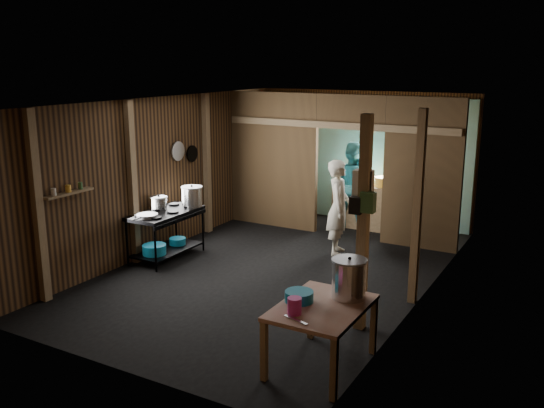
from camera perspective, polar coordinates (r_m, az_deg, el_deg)
The scene contains 42 objects.
floor at distance 9.25m, azimuth 0.61°, elevation -6.37°, with size 4.50×7.00×0.00m, color black.
ceiling at distance 8.71m, azimuth 0.66°, elevation 9.91°, with size 4.50×7.00×0.00m, color #494641.
wall_back at distance 12.02m, azimuth 8.73°, elevation 4.58°, with size 4.50×0.00×2.60m, color #54361B.
wall_front at distance 6.16m, azimuth -15.31°, elevation -4.56°, with size 4.50×0.00×2.60m, color #54361B.
wall_left at distance 10.14m, azimuth -10.58°, elevation 2.82°, with size 0.00×7.00×2.60m, color #54361B.
wall_right at distance 8.08m, azimuth 14.76°, elevation -0.20°, with size 0.00×7.00×2.60m, color #54361B.
partition_left at distance 11.41m, azimuth 0.13°, elevation 4.26°, with size 1.85×0.10×2.60m, color brown.
partition_right at distance 10.33m, azimuth 14.32°, elevation 2.82°, with size 1.35×0.10×2.60m, color brown.
partition_header at distance 10.61m, azimuth 7.66°, elevation 8.86°, with size 1.30×0.10×0.60m, color brown.
turquoise_panel at distance 11.98m, azimuth 8.62°, elevation 4.31°, with size 4.40×0.06×2.50m, color #6C999B.
back_counter at distance 11.59m, azimuth 8.99°, elevation -0.19°, with size 1.20×0.50×0.85m, color #9B7D55.
wall_clock at distance 11.76m, azimuth 9.81°, elevation 7.29°, with size 0.20×0.20×0.03m, color beige.
post_left_a at distance 8.32m, azimuth -21.72°, elevation -0.33°, with size 0.10×0.12×2.60m, color #9B7D55.
post_left_b at distance 9.51m, azimuth -13.34°, elevation 1.96°, with size 0.10×0.12×2.60m, color #9B7D55.
post_left_c at distance 11.03m, azimuth -6.31°, elevation 3.84°, with size 0.10×0.12×2.60m, color #9B7D55.
post_right at distance 7.91m, azimuth 13.89°, elevation -0.44°, with size 0.10×0.12×2.60m, color #9B7D55.
post_free at distance 6.99m, azimuth 8.81°, elevation -2.05°, with size 0.12×0.12×2.60m, color #9B7D55.
cross_beam at distance 10.68m, azimuth 6.26°, elevation 7.58°, with size 4.40×0.12×0.12m, color #9B7D55.
pan_lid_big at distance 10.37m, azimuth -9.08°, elevation 5.08°, with size 0.34×0.34×0.03m, color gray.
pan_lid_small at distance 10.69m, azimuth -7.73°, elevation 4.84°, with size 0.30×0.30×0.03m, color black.
wall_shelf at distance 8.59m, azimuth -19.08°, elevation 1.00°, with size 0.14×0.80×0.03m, color #9B7D55.
jar_white at distance 8.41m, azimuth -20.38°, elevation 1.09°, with size 0.07×0.07×0.10m, color beige.
jar_yellow at distance 8.57m, azimuth -19.12°, elevation 1.42°, with size 0.08×0.08×0.10m, color gold.
jar_green at distance 8.72m, azimuth -18.04°, elevation 1.70°, with size 0.06×0.06×0.10m, color #325C30.
bag_white at distance 6.97m, azimuth 8.81°, elevation 1.96°, with size 0.22×0.15×0.32m, color beige.
bag_green at distance 6.84m, azimuth 9.27°, elevation 0.17°, with size 0.16×0.12×0.24m, color #325C30.
bag_black at distance 6.88m, azimuth 8.11°, elevation -0.13°, with size 0.14×0.10×0.20m, color black.
gas_range at distance 9.83m, azimuth -10.18°, elevation -2.95°, with size 0.69×1.34×0.79m, color black, non-canonical shape.
prep_table at distance 6.40m, azimuth 4.79°, elevation -12.61°, with size 0.85×1.17×0.69m, color tan, non-canonical shape.
stove_pot_large at distance 9.96m, azimuth -7.74°, elevation 0.68°, with size 0.36×0.36×0.36m, color silver, non-canonical shape.
stove_pot_med at distance 9.84m, azimuth -10.88°, elevation 0.04°, with size 0.28×0.28×0.24m, color silver, non-canonical shape.
frying_pan at distance 9.40m, azimuth -11.97°, elevation -1.12°, with size 0.33×0.55×0.08m, color gray, non-canonical shape.
blue_tub_front at distance 9.65m, azimuth -11.32°, elevation -4.33°, with size 0.38×0.38×0.16m, color #107296.
blue_tub_back at distance 10.09m, azimuth -9.13°, elevation -3.57°, with size 0.28×0.28×0.11m, color #107296.
stock_pot at distance 6.41m, azimuth 7.46°, elevation -7.24°, with size 0.39×0.39×0.45m, color silver, non-canonical shape.
wash_basin at distance 6.32m, azimuth 2.64°, elevation -8.92°, with size 0.31×0.31×0.11m, color #107296.
pink_bucket at distance 6.01m, azimuth 2.19°, elevation -9.82°, with size 0.14×0.14×0.17m, color #C92B90.
knife at distance 5.91m, azimuth 2.31°, elevation -11.13°, with size 0.30×0.04×0.01m, color silver.
yellow_tub at distance 11.37m, azimuth 10.65°, elevation 2.13°, with size 0.32×0.32×0.18m, color gold.
red_cup at distance 11.61m, azimuth 7.34°, elevation 2.36°, with size 0.11×0.11×0.12m, color #AD0007.
cook at distance 9.85m, azimuth 6.45°, elevation -0.33°, with size 0.58×0.38×1.60m, color beige.
worker_back at distance 11.52m, azimuth 7.69°, elevation 1.87°, with size 0.81×0.63×1.67m, color teal.
Camera 1 is at (4.18, -7.61, 3.19)m, focal length 38.92 mm.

